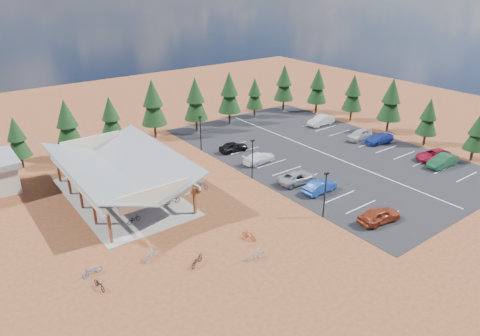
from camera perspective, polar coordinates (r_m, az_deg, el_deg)
The scene contains 49 objects.
ground at distance 49.61m, azimuth -1.49°, elevation -3.65°, with size 140.00×140.00×0.00m, color #5C3118.
asphalt_lot at distance 62.97m, azimuth 10.74°, elevation 2.11°, with size 27.00×44.00×0.04m, color black.
concrete_pad at distance 51.05m, azimuth -15.35°, elevation -3.67°, with size 10.60×18.60×0.10m, color gray.
bike_pavilion at distance 49.47m, azimuth -15.82°, elevation 0.22°, with size 11.65×19.40×4.97m.
lamp_post_0 at distance 44.64m, azimuth 11.27°, elevation -3.16°, with size 0.50×0.25×5.14m.
lamp_post_1 at distance 52.54m, azimuth 1.66°, elevation 1.55°, with size 0.50×0.25×5.14m.
lamp_post_2 at distance 61.78m, azimuth -5.28°, elevation 4.93°, with size 0.50×0.25×5.14m.
trash_bin_0 at distance 50.25m, azimuth -5.61°, elevation -2.81°, with size 0.60×0.60×0.90m, color #452E18.
trash_bin_1 at distance 51.03m, azimuth -7.35°, elevation -2.46°, with size 0.60×0.60×0.90m, color #452E18.
pine_1 at distance 62.14m, azimuth -27.65°, elevation 3.65°, with size 3.03×3.03×7.06m.
pine_2 at distance 62.11m, azimuth -22.07°, elevation 5.55°, with size 3.67×3.67×8.56m.
pine_3 at distance 64.64m, azimuth -16.86°, elevation 6.53°, with size 3.36×3.36×7.82m.
pine_4 at distance 67.32m, azimuth -11.54°, elevation 8.54°, with size 3.98×3.98×9.28m.
pine_5 at distance 69.27m, azimuth -5.96°, elevation 9.12°, with size 3.83×3.83×8.91m.
pine_6 at distance 72.89m, azimuth -1.43°, elevation 10.05°, with size 3.88×3.88×9.04m.
pine_7 at distance 77.09m, azimuth 1.97°, elevation 9.93°, with size 3.07×3.07×7.16m.
pine_8 at distance 81.49m, azimuth 5.91°, elevation 11.24°, with size 3.71×3.71×8.65m.
pine_9 at distance 65.80m, azimuth 29.05°, elevation 4.19°, with size 2.89×2.89×6.73m.
pine_10 at distance 69.11m, azimuth 23.82°, elevation 6.26°, with size 3.09×3.09×7.19m.
pine_11 at distance 72.80m, azimuth 19.51°, elevation 8.60°, with size 3.81×3.81×8.88m.
pine_12 at distance 77.43m, azimuth 14.85°, elevation 9.69°, with size 3.51×3.51×8.18m.
pine_13 at distance 80.66m, azimuth 10.31°, elevation 10.74°, with size 3.60×3.60×8.39m.
bike_0 at distance 45.15m, azimuth -13.97°, elevation -6.64°, with size 0.57×1.62×0.85m, color black.
bike_1 at distance 49.01m, azimuth -16.10°, elevation -4.26°, with size 0.46×1.62×0.97m, color gray.
bike_2 at distance 51.32m, azimuth -17.10°, elevation -3.07°, with size 0.65×1.85×0.97m, color navy.
bike_3 at distance 55.35m, azimuth -20.57°, elevation -1.60°, with size 0.42×1.48×0.89m, color maroon.
bike_4 at distance 47.94m, azimuth -9.04°, elevation -4.22°, with size 0.63×1.82×0.95m, color black.
bike_5 at distance 50.76m, azimuth -11.15°, elevation -2.68°, with size 0.49×1.72×1.03m, color #9FA1A7.
bike_6 at distance 52.26m, azimuth -12.44°, elevation -2.06°, with size 0.61×1.76×0.92m, color navy.
bike_7 at distance 55.20m, azimuth -14.48°, elevation -0.77°, with size 0.48×1.72×1.03m, color maroon.
bike_8 at distance 37.38m, azimuth -18.26°, elevation -14.50°, with size 0.58×1.68×0.88m, color black.
bike_9 at distance 39.62m, azimuth -11.74°, elevation -11.07°, with size 0.52×1.84×1.10m, color gray.
bike_10 at distance 38.96m, azimuth -19.14°, elevation -12.84°, with size 0.62×1.79×0.94m, color #194B90.
bike_11 at distance 41.37m, azimuth 1.20°, elevation -8.95°, with size 0.46×1.63×0.98m, color maroon.
bike_12 at distance 38.29m, azimuth -5.77°, elevation -12.13°, with size 0.64×1.83×0.96m, color black.
bike_13 at distance 38.74m, azimuth 2.14°, elevation -11.41°, with size 0.51×1.81×1.09m, color #989CA0.
bike_14 at distance 51.22m, azimuth -5.13°, elevation -2.20°, with size 0.65×1.87×0.98m, color navy.
bike_15 at distance 54.40m, azimuth -10.62°, elevation -0.84°, with size 0.52×1.84×1.11m, color #A01B0E.
bike_16 at distance 52.55m, azimuth -9.59°, elevation -1.83°, with size 0.57×1.63×0.85m, color black.
car_0 at distance 46.16m, azimuth 18.07°, elevation -5.97°, with size 1.93×4.80×1.63m, color maroon.
car_1 at distance 50.71m, azimuth 10.61°, elevation -2.44°, with size 1.59×4.56×1.50m, color navy.
car_2 at distance 52.63m, azimuth 7.62°, elevation -1.27°, with size 2.33×5.06×1.41m, color gray.
car_3 at distance 57.96m, azimuth 2.59°, elevation 1.36°, with size 2.00×4.91×1.43m, color white.
car_4 at distance 61.77m, azimuth -0.89°, elevation 2.85°, with size 1.72×4.28×1.46m, color black.
car_5 at distance 62.76m, azimuth 25.42°, elevation 0.87°, with size 1.73×4.97×1.64m, color #1A4C2C.
car_6 at distance 64.61m, azimuth 24.32°, elevation 1.59°, with size 2.35×5.09×1.42m, color maroon.
car_7 at distance 68.36m, azimuth 18.05°, elevation 3.74°, with size 2.00×4.92×1.43m, color navy.
car_8 at distance 69.00m, azimuth 15.61°, elevation 4.31°, with size 1.92×4.77×1.62m, color #A5A7AD.
car_9 at distance 74.61m, azimuth 10.74°, elevation 6.26°, with size 1.78×5.10×1.68m, color silver.
Camera 1 is at (-25.33, -36.00, 22.90)m, focal length 32.00 mm.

